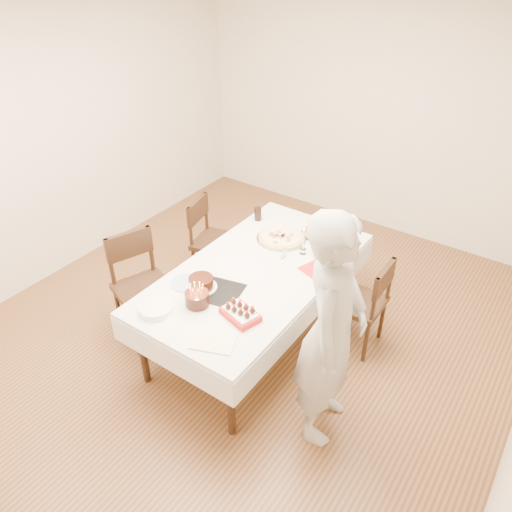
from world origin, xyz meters
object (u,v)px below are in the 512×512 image
Objects in this scene: chair_left_savory at (217,242)px; layer_cake at (201,283)px; pizza_white at (281,237)px; birthday_cake at (197,295)px; pasta_bowl at (329,249)px; taper_candle at (303,241)px; strawberry_box at (240,313)px; chair_left_dessert at (144,290)px; chair_right_savory at (358,302)px; cola_glass at (258,214)px; person at (332,332)px; dining_table at (256,305)px; pizza_pepperoni at (317,232)px.

chair_left_savory reaches higher than layer_cake.
pizza_white is 1.15m from birthday_cake.
pasta_bowl is 1.27m from birthday_cake.
strawberry_box is at bearing -86.97° from taper_candle.
layer_cake is (0.61, 0.07, 0.31)m from chair_left_dessert.
pasta_bowl is (1.22, 0.05, 0.35)m from chair_left_savory.
chair_right_savory is 1.43m from birthday_cake.
pizza_white is 3.51× the size of cola_glass.
chair_right_savory reaches higher than layer_cake.
pasta_bowl is at bearing 16.67° from person.
person is 1.06m from birthday_cake.
person is (1.78, -0.97, 0.45)m from chair_left_savory.
chair_right_savory is at bearing -14.79° from pasta_bowl.
person is 9.94× the size of birthday_cake.
chair_left_savory is at bearing 123.22° from birthday_cake.
chair_left_savory is 1.19m from layer_cake.
dining_table is 0.95m from cola_glass.
chair_left_dessert reaches higher than chair_right_savory.
chair_left_savory is at bearing 176.05° from taper_candle.
pizza_white is at bearing -105.55° from chair_left_dessert.
dining_table is 7.19× the size of pasta_bowl.
person is at bearing -26.39° from dining_table.
layer_cake is 0.47m from strawberry_box.
chair_left_savory is 3.17× the size of strawberry_box.
pizza_white reaches higher than dining_table.
chair_right_savory is 1.18m from strawberry_box.
chair_left_savory is 2.08m from person.
pizza_pepperoni is 1.28m from layer_cake.
layer_cake is at bearing -105.90° from pizza_pepperoni.
person is at bearing 8.48° from birthday_cake.
taper_candle is 0.71m from cola_glass.
person is 1.17m from pasta_bowl.
pizza_pepperoni is 2.25× the size of cola_glass.
pasta_bowl is at bearing 164.16° from chair_right_savory.
layer_cake reaches higher than pizza_pepperoni.
chair_right_savory reaches higher than pasta_bowl.
pizza_pepperoni is 1.43m from birthday_cake.
birthday_cake reaches higher than pasta_bowl.
pizza_pepperoni is 1.34m from strawberry_box.
person reaches higher than birthday_cake.
pasta_bowl is at bearing 67.81° from birthday_cake.
dining_table is 1.17m from person.
strawberry_box is at bearing 11.68° from birthday_cake.
taper_candle is (-0.18, -0.12, 0.08)m from pasta_bowl.
birthday_cake reaches higher than strawberry_box.
person is 0.71m from strawberry_box.
pizza_pepperoni is 1.17× the size of layer_cake.
pasta_bowl is (-0.37, 0.10, 0.36)m from chair_right_savory.
chair_left_dessert is at bearing -138.43° from pasta_bowl.
chair_left_savory reaches higher than pizza_white.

